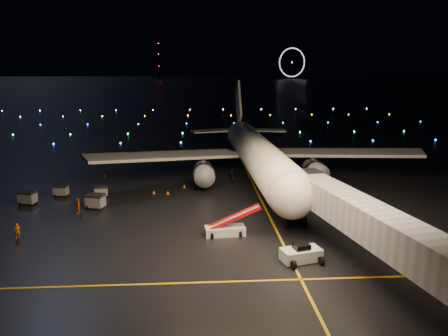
{
  "coord_description": "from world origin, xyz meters",
  "views": [
    {
      "loc": [
        3.1,
        -44.23,
        17.88
      ],
      "look_at": [
        6.72,
        12.0,
        5.0
      ],
      "focal_mm": 35.0,
      "sensor_mm": 36.0,
      "label": 1
    }
  ],
  "objects": [
    {
      "name": "crew_a",
      "position": [
        -16.28,
        1.37,
        0.84
      ],
      "size": [
        0.73,
        0.64,
        1.67
      ],
      "primitive_type": "imported",
      "rotation": [
        0.0,
        0.0,
        0.49
      ],
      "color": "orange",
      "rests_on": "ground"
    },
    {
      "name": "safety_cone_3",
      "position": [
        -12.61,
        28.73,
        0.24
      ],
      "size": [
        0.54,
        0.54,
        0.47
      ],
      "primitive_type": "cone",
      "rotation": [
        0.0,
        0.0,
        -0.39
      ],
      "color": "orange",
      "rests_on": "ground"
    },
    {
      "name": "radio_mast",
      "position": [
        -60.0,
        740.0,
        32.0
      ],
      "size": [
        1.8,
        1.8,
        64.0
      ],
      "primitive_type": "cylinder",
      "color": "black",
      "rests_on": "ground"
    },
    {
      "name": "safety_cone_2",
      "position": [
        -3.23,
        17.73,
        0.27
      ],
      "size": [
        0.5,
        0.5,
        0.54
      ],
      "primitive_type": "cone",
      "rotation": [
        0.0,
        0.0,
        -0.06
      ],
      "color": "orange",
      "rests_on": "ground"
    },
    {
      "name": "ferris_wheel",
      "position": [
        170.0,
        720.0,
        26.0
      ],
      "size": [
        49.33,
        16.8,
        52.0
      ],
      "primitive_type": null,
      "rotation": [
        0.0,
        0.0,
        0.26
      ],
      "color": "black",
      "rests_on": "ground"
    },
    {
      "name": "lane_cross",
      "position": [
        -5.0,
        -10.0,
        0.01
      ],
      "size": [
        60.0,
        0.25,
        0.02
      ],
      "primitive_type": "cube",
      "color": "#DAAC0A",
      "rests_on": "ground"
    },
    {
      "name": "baggage_cart_1",
      "position": [
        -10.59,
        16.84,
        0.76
      ],
      "size": [
        1.98,
        1.55,
        1.52
      ],
      "primitive_type": "cube",
      "rotation": [
        0.0,
        0.0,
        0.17
      ],
      "color": "gray",
      "rests_on": "ground"
    },
    {
      "name": "baggage_cart_0",
      "position": [
        -10.18,
        11.32,
        0.95
      ],
      "size": [
        2.59,
        2.14,
        1.9
      ],
      "primitive_type": "cube",
      "rotation": [
        0.0,
        0.0,
        -0.29
      ],
      "color": "gray",
      "rests_on": "ground"
    },
    {
      "name": "belt_loader",
      "position": [
        6.11,
        0.8,
        1.56
      ],
      "size": [
        6.56,
        2.36,
        3.11
      ],
      "primitive_type": null,
      "rotation": [
        0.0,
        0.0,
        0.1
      ],
      "color": "silver",
      "rests_on": "ground"
    },
    {
      "name": "taxiway_lights",
      "position": [
        0.0,
        106.0,
        0.18
      ],
      "size": [
        164.0,
        92.0,
        0.36
      ],
      "primitive_type": null,
      "color": "black",
      "rests_on": "ground"
    },
    {
      "name": "ground",
      "position": [
        0.0,
        300.0,
        0.0
      ],
      "size": [
        2000.0,
        2000.0,
        0.0
      ],
      "primitive_type": "plane",
      "color": "black",
      "rests_on": "ground"
    },
    {
      "name": "baggage_cart_2",
      "position": [
        -16.39,
        17.4,
        0.79
      ],
      "size": [
        2.04,
        1.57,
        1.58
      ],
      "primitive_type": "cube",
      "rotation": [
        0.0,
        0.0,
        -0.15
      ],
      "color": "gray",
      "rests_on": "ground"
    },
    {
      "name": "airliner",
      "position": [
        12.64,
        25.95,
        7.71
      ],
      "size": [
        55.71,
        53.06,
        15.42
      ],
      "primitive_type": null,
      "rotation": [
        0.0,
        0.0,
        0.03
      ],
      "color": "silver",
      "rests_on": "ground"
    },
    {
      "name": "crew_c",
      "position": [
        -11.86,
        9.34,
        0.97
      ],
      "size": [
        0.69,
        1.21,
        1.94
      ],
      "primitive_type": "imported",
      "rotation": [
        0.0,
        0.0,
        -1.37
      ],
      "color": "orange",
      "rests_on": "ground"
    },
    {
      "name": "safety_cone_0",
      "position": [
        -1.16,
        17.27,
        0.26
      ],
      "size": [
        0.6,
        0.6,
        0.53
      ],
      "primitive_type": "cone",
      "rotation": [
        0.0,
        0.0,
        0.37
      ],
      "color": "orange",
      "rests_on": "ground"
    },
    {
      "name": "pushback_tug",
      "position": [
        12.86,
        -6.32,
        0.89
      ],
      "size": [
        4.1,
        2.8,
        1.78
      ],
      "primitive_type": "cube",
      "rotation": [
        0.0,
        0.0,
        0.24
      ],
      "color": "silver",
      "rests_on": "ground"
    },
    {
      "name": "safety_cone_1",
      "position": [
        1.17,
        20.83,
        0.26
      ],
      "size": [
        0.59,
        0.59,
        0.52
      ],
      "primitive_type": "cone",
      "rotation": [
        0.0,
        0.0,
        0.39
      ],
      "color": "orange",
      "rests_on": "ground"
    },
    {
      "name": "lane_centre",
      "position": [
        12.0,
        15.0,
        0.01
      ],
      "size": [
        0.25,
        80.0,
        0.02
      ],
      "primitive_type": "cube",
      "color": "#DAAC0A",
      "rests_on": "ground"
    },
    {
      "name": "baggage_cart_3",
      "position": [
        -19.73,
        13.75,
        0.9
      ],
      "size": [
        2.39,
        1.92,
        1.79
      ],
      "primitive_type": "cube",
      "rotation": [
        0.0,
        0.0,
        -0.23
      ],
      "color": "gray",
      "rests_on": "ground"
    }
  ]
}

